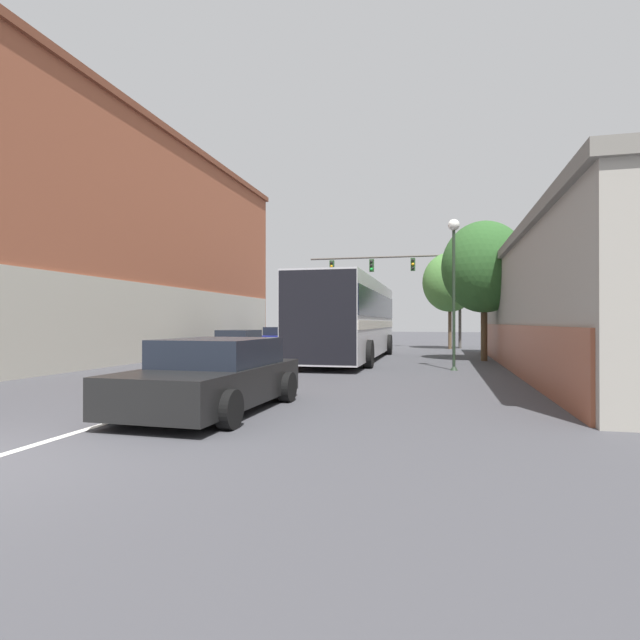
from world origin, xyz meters
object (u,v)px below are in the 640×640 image
parked_car_left_near (284,339)px  street_tree_near (484,267)px  bus (350,316)px  hatchback_foreground (214,376)px  parked_car_left_far (306,335)px  street_lamp (454,271)px  parked_car_left_mid (240,343)px  traffic_signal_gantry (405,275)px  street_tree_far (450,282)px

parked_car_left_near → street_tree_near: size_ratio=0.73×
bus → hatchback_foreground: 12.82m
bus → parked_car_left_far: size_ratio=2.98×
parked_car_left_near → parked_car_left_far: size_ratio=1.05×
hatchback_foreground → street_lamp: bearing=-25.1°
parked_car_left_near → parked_car_left_mid: 5.79m
hatchback_foreground → parked_car_left_far: size_ratio=1.07×
bus → parked_car_left_near: (-5.17, 6.95, -1.24)m
street_lamp → street_tree_near: size_ratio=0.87×
street_tree_near → traffic_signal_gantry: bearing=111.4°
parked_car_left_near → traffic_signal_gantry: (6.82, 3.76, 3.96)m
hatchback_foreground → street_tree_far: 23.36m
street_tree_near → street_tree_far: street_tree_near is taller
bus → parked_car_left_mid: bearing=77.7°
bus → parked_car_left_mid: (-5.56, 1.17, -1.27)m
street_tree_near → street_tree_far: bearing=97.5°
street_lamp → parked_car_left_mid: bearing=152.8°
parked_car_left_near → street_lamp: (9.42, -10.81, 2.69)m
hatchback_foreground → bus: bearing=0.6°
hatchback_foreground → street_tree_far: street_tree_far is taller
bus → hatchback_foreground: (-0.23, -12.76, -1.24)m
parked_car_left_far → street_lamp: (9.48, -15.87, 2.62)m
traffic_signal_gantry → street_tree_far: traffic_signal_gantry is taller
hatchback_foreground → parked_car_left_near: bearing=15.7°
traffic_signal_gantry → street_tree_near: traffic_signal_gantry is taller
street_tree_far → bus: bearing=-113.8°
street_lamp → street_tree_far: bearing=89.5°
hatchback_foreground → parked_car_left_mid: 14.92m
parked_car_left_near → parked_car_left_far: 5.06m
street_tree_far → traffic_signal_gantry: bearing=163.1°
parked_car_left_near → street_tree_near: bearing=-114.4°
parked_car_left_far → street_tree_near: 16.00m
hatchback_foreground → parked_car_left_far: 25.27m
hatchback_foreground → street_tree_near: size_ratio=0.75×
bus → street_lamp: (4.24, -3.86, 1.46)m
hatchback_foreground → parked_car_left_near: parked_car_left_near is taller
hatchback_foreground → parked_car_left_mid: hatchback_foreground is taller
street_tree_far → parked_car_left_near: bearing=-162.9°
parked_car_left_near → traffic_signal_gantry: traffic_signal_gantry is taller
parked_car_left_mid → traffic_signal_gantry: (7.21, 9.54, 3.99)m
hatchback_foreground → street_tree_far: (4.59, 22.65, 3.40)m
bus → parked_car_left_mid: 5.82m
parked_car_left_far → street_tree_far: street_tree_far is taller
hatchback_foreground → parked_car_left_far: bearing=13.0°
parked_car_left_far → traffic_signal_gantry: 8.01m
parked_car_left_mid → street_tree_far: street_tree_far is taller
street_tree_near → hatchback_foreground: bearing=-113.4°
parked_car_left_near → street_tree_near: street_tree_near is taller
parked_car_left_far → street_tree_near: bearing=-137.7°
parked_car_left_near → parked_car_left_far: (-0.06, 5.06, 0.07)m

